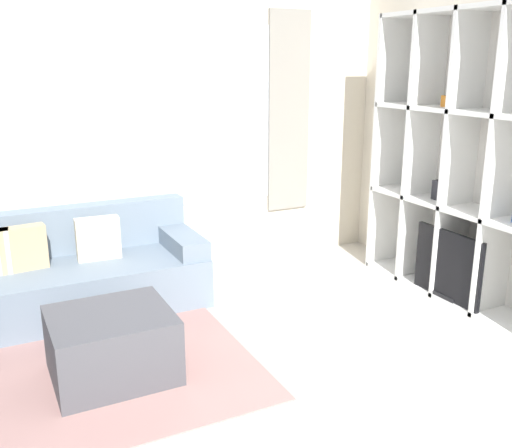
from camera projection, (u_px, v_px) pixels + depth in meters
wall_back at (135, 130)px, 4.94m from camera, size 6.06×0.11×2.70m
wall_right at (496, 137)px, 4.54m from camera, size 0.07×4.56×2.70m
area_rug at (33, 378)px, 3.59m from camera, size 2.73×1.90×0.01m
shelving_unit at (483, 167)px, 4.45m from camera, size 0.39×2.23×2.33m
couch_main at (70, 275)px, 4.53m from camera, size 2.05×0.84×0.78m
ottoman at (112, 345)px, 3.57m from camera, size 0.74×0.66×0.43m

